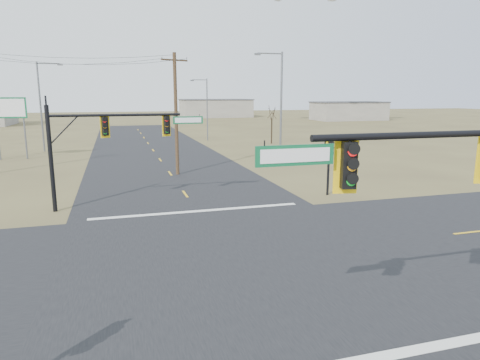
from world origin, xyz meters
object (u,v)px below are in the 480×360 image
object	(u,v)px
pedestal_signal_ne	(330,153)
bare_tree_c	(272,112)
streetlight_a	(279,100)
streetlight_c	(42,102)
streetlight_b	(206,106)
mast_arm_far	(111,134)
utility_pole_near	(176,113)
highway_sign	(10,116)

from	to	relation	value
pedestal_signal_ne	bare_tree_c	xyz separation A→B (m)	(7.10, 29.83, 1.41)
streetlight_a	streetlight_c	xyz separation A→B (m)	(-24.05, 13.42, -0.28)
pedestal_signal_ne	streetlight_b	bearing A→B (deg)	97.47
mast_arm_far	streetlight_a	bearing A→B (deg)	19.79
mast_arm_far	pedestal_signal_ne	world-z (taller)	mast_arm_far
utility_pole_near	streetlight_a	distance (m)	12.80
pedestal_signal_ne	streetlight_c	distance (m)	36.67
pedestal_signal_ne	utility_pole_near	size ratio (longest dim) A/B	0.39
streetlight_c	bare_tree_c	world-z (taller)	streetlight_c
pedestal_signal_ne	streetlight_c	xyz separation A→B (m)	(-21.27, 29.73, 2.92)
utility_pole_near	bare_tree_c	distance (m)	24.95
mast_arm_far	highway_sign	world-z (taller)	highway_sign
utility_pole_near	mast_arm_far	bearing A→B (deg)	-118.12
streetlight_a	streetlight_b	xyz separation A→B (m)	(-3.41, 19.95, -1.09)
highway_sign	streetlight_b	size ratio (longest dim) A/B	0.72
mast_arm_far	utility_pole_near	distance (m)	10.88
streetlight_b	bare_tree_c	bearing A→B (deg)	-57.40
streetlight_a	streetlight_b	bearing A→B (deg)	103.77
utility_pole_near	streetlight_b	distance (m)	27.04
streetlight_c	bare_tree_c	size ratio (longest dim) A/B	1.89
bare_tree_c	pedestal_signal_ne	bearing A→B (deg)	-103.39
utility_pole_near	bare_tree_c	size ratio (longest dim) A/B	1.82
streetlight_b	streetlight_c	xyz separation A→B (m)	(-20.64, -6.53, 0.81)
streetlight_c	bare_tree_c	xyz separation A→B (m)	(28.37, 0.10, -1.50)
utility_pole_near	highway_sign	xyz separation A→B (m)	(-15.05, 13.35, -0.67)
streetlight_b	streetlight_a	bearing A→B (deg)	-97.96
pedestal_signal_ne	utility_pole_near	world-z (taller)	utility_pole_near
bare_tree_c	streetlight_c	bearing A→B (deg)	-179.80
streetlight_a	streetlight_c	world-z (taller)	streetlight_a
mast_arm_far	highway_sign	bearing A→B (deg)	89.94
streetlight_b	highway_sign	bearing A→B (deg)	-169.08
mast_arm_far	bare_tree_c	distance (m)	35.66
utility_pole_near	highway_sign	bearing A→B (deg)	138.42
streetlight_b	streetlight_c	distance (m)	21.67
utility_pole_near	streetlight_c	size ratio (longest dim) A/B	0.96
utility_pole_near	streetlight_b	bearing A→B (deg)	72.99
pedestal_signal_ne	streetlight_b	size ratio (longest dim) A/B	0.44
streetlight_b	streetlight_c	bearing A→B (deg)	179.89
utility_pole_near	streetlight_a	xyz separation A→B (m)	(11.32, 5.90, 0.93)
utility_pole_near	pedestal_signal_ne	bearing A→B (deg)	-50.64
highway_sign	streetlight_a	size ratio (longest dim) A/B	0.59
mast_arm_far	bare_tree_c	world-z (taller)	mast_arm_far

